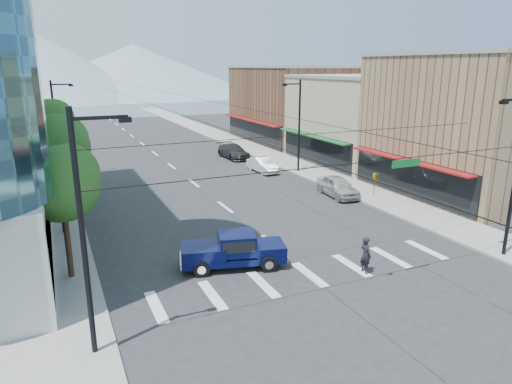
% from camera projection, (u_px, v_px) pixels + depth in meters
% --- Properties ---
extents(ground, '(160.00, 160.00, 0.00)m').
position_uv_depth(ground, '(329.00, 286.00, 21.91)').
color(ground, '#28282B').
rests_on(ground, ground).
extents(sidewalk_left, '(4.00, 120.00, 0.15)m').
position_uv_depth(sidewalk_left, '(47.00, 158.00, 52.17)').
color(sidewalk_left, gray).
rests_on(sidewalk_left, ground).
extents(sidewalk_right, '(4.00, 120.00, 0.15)m').
position_uv_depth(sidewalk_right, '(240.00, 144.00, 61.77)').
color(sidewalk_right, gray).
rests_on(sidewalk_right, ground).
extents(shop_near, '(12.00, 14.00, 11.00)m').
position_uv_depth(shop_near, '(471.00, 126.00, 37.22)').
color(shop_near, '#8C6B4C').
rests_on(shop_near, ground).
extents(shop_mid, '(12.00, 14.00, 9.00)m').
position_uv_depth(shop_mid, '(363.00, 120.00, 49.76)').
color(shop_mid, tan).
rests_on(shop_mid, ground).
extents(shop_far, '(12.00, 18.00, 10.00)m').
position_uv_depth(shop_far, '(292.00, 105.00, 63.66)').
color(shop_far, brown).
rests_on(shop_far, ground).
extents(clock_tower, '(4.80, 4.80, 20.40)m').
position_uv_depth(clock_tower, '(2.00, 63.00, 66.84)').
color(clock_tower, '#8C6B4C').
rests_on(clock_tower, ground).
extents(mountain_left, '(80.00, 80.00, 22.00)m').
position_uv_depth(mountain_left, '(28.00, 64.00, 144.52)').
color(mountain_left, gray).
rests_on(mountain_left, ground).
extents(mountain_right, '(90.00, 90.00, 18.00)m').
position_uv_depth(mountain_right, '(135.00, 70.00, 167.82)').
color(mountain_right, gray).
rests_on(mountain_right, ground).
extents(tree_near, '(3.65, 3.64, 6.71)m').
position_uv_depth(tree_near, '(64.00, 181.00, 21.50)').
color(tree_near, black).
rests_on(tree_near, ground).
extents(tree_midnear, '(4.09, 4.09, 7.52)m').
position_uv_depth(tree_midnear, '(57.00, 146.00, 27.48)').
color(tree_midnear, black).
rests_on(tree_midnear, ground).
extents(tree_midfar, '(3.65, 3.64, 6.71)m').
position_uv_depth(tree_midfar, '(55.00, 139.00, 33.78)').
color(tree_midfar, black).
rests_on(tree_midfar, ground).
extents(tree_far, '(4.09, 4.09, 7.52)m').
position_uv_depth(tree_far, '(52.00, 121.00, 39.76)').
color(tree_far, black).
rests_on(tree_far, ground).
extents(signal_rig, '(21.80, 0.20, 9.00)m').
position_uv_depth(signal_rig, '(350.00, 198.00, 19.88)').
color(signal_rig, black).
rests_on(signal_rig, ground).
extents(lamp_pole_nw, '(2.00, 0.25, 9.00)m').
position_uv_depth(lamp_pole_nw, '(57.00, 125.00, 42.64)').
color(lamp_pole_nw, black).
rests_on(lamp_pole_nw, ground).
extents(lamp_pole_ne, '(2.00, 0.25, 9.00)m').
position_uv_depth(lamp_pole_ne, '(298.00, 123.00, 44.16)').
color(lamp_pole_ne, black).
rests_on(lamp_pole_ne, ground).
extents(pickup_truck, '(5.81, 3.27, 1.86)m').
position_uv_depth(pickup_truck, '(233.00, 249.00, 23.82)').
color(pickup_truck, '#070C37').
rests_on(pickup_truck, ground).
extents(pedestrian, '(0.47, 0.71, 1.94)m').
position_uv_depth(pedestrian, '(366.00, 255.00, 23.12)').
color(pedestrian, black).
rests_on(pedestrian, ground).
extents(parked_car_near, '(2.31, 4.89, 1.62)m').
position_uv_depth(parked_car_near, '(338.00, 186.00, 36.94)').
color(parked_car_near, '#B9B8BD').
rests_on(parked_car_near, ground).
extents(parked_car_mid, '(1.78, 4.42, 1.43)m').
position_uv_depth(parked_car_mid, '(263.00, 165.00, 45.41)').
color(parked_car_mid, white).
rests_on(parked_car_mid, ground).
extents(parked_car_far, '(2.44, 5.57, 1.59)m').
position_uv_depth(parked_car_far, '(233.00, 151.00, 52.23)').
color(parked_car_far, '#2B2B2E').
rests_on(parked_car_far, ground).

